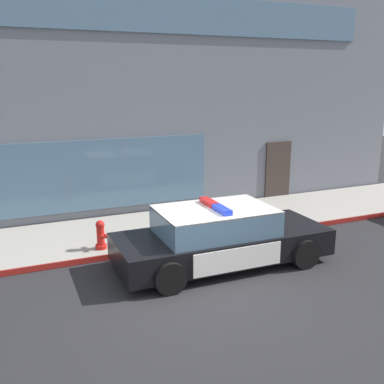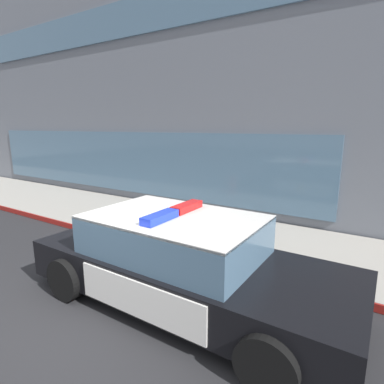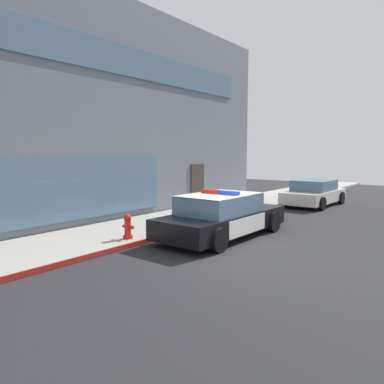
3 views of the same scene
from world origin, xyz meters
name	(u,v)px [view 1 (image 1 of 3)]	position (x,y,z in m)	size (l,w,h in m)	color
ground	(195,293)	(0.00, 0.00, 0.00)	(48.00, 48.00, 0.00)	#262628
sidewalk	(138,231)	(0.00, 3.93, 0.07)	(48.00, 3.05, 0.15)	#A39E93
curb_red_paint	(156,250)	(0.00, 2.39, 0.08)	(28.80, 0.04, 0.14)	maroon
storefront_building	(42,79)	(-1.64, 10.79, 4.21)	(24.19, 10.65, 8.43)	slate
police_cruiser	(220,237)	(1.13, 1.11, 0.68)	(4.98, 2.15, 1.49)	black
fire_hydrant	(101,235)	(-1.28, 2.83, 0.50)	(0.34, 0.39, 0.73)	red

